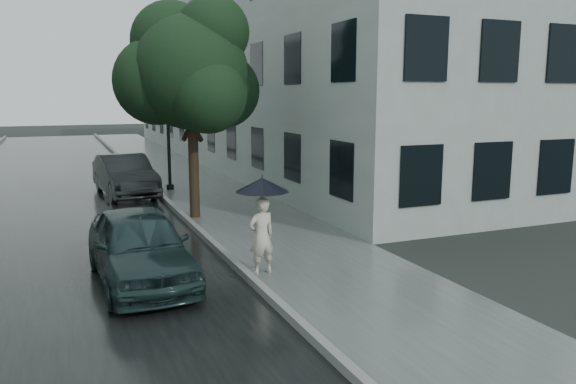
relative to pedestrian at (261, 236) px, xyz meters
name	(u,v)px	position (x,y,z in m)	size (l,w,h in m)	color
ground	(326,273)	(1.20, -0.45, -0.78)	(120.00, 120.00, 0.00)	black
sidewalk	(197,184)	(1.45, 11.55, -0.78)	(3.50, 60.00, 0.01)	slate
kerb_near	(150,186)	(-0.38, 11.55, -0.71)	(0.15, 60.00, 0.15)	slate
asphalt_road	(52,194)	(-3.88, 11.55, -0.78)	(6.85, 60.00, 0.00)	black
building_near	(257,76)	(6.67, 19.05, 3.72)	(7.02, 36.00, 9.00)	#97A49F
pedestrian	(261,236)	(0.00, 0.00, 0.00)	(0.57, 0.37, 1.55)	beige
umbrella	(262,185)	(0.04, 0.04, 1.02)	(1.33, 1.33, 1.05)	black
street_tree	(190,71)	(0.00, 5.85, 3.42)	(4.21, 3.83, 6.26)	#332619
lamp_post	(163,118)	(0.09, 10.79, 1.91)	(0.85, 0.33, 4.68)	black
car_near	(140,246)	(-2.30, 0.45, -0.08)	(1.66, 4.13, 1.41)	#1B2E2F
car_far	(125,175)	(-1.45, 10.14, -0.06)	(1.52, 4.37, 1.44)	black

